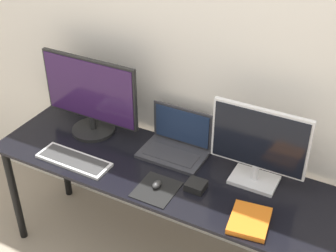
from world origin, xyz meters
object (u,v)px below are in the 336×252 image
Objects in this scene: book at (250,221)px; power_brick at (196,186)px; keyboard at (74,160)px; monitor_right at (259,145)px; mouse at (157,184)px; monitor_left at (90,96)px; laptop at (177,142)px.

power_brick reaches higher than book.
power_brick is at bearing 9.00° from keyboard.
book is at bearing -74.88° from monitor_right.
monitor_left is at bearing 154.63° from mouse.
monitor_left reaches higher than keyboard.
book is 0.33m from power_brick.
monitor_left is 0.38m from keyboard.
monitor_left is 0.55m from laptop.
monitor_right is at bearing 38.69° from power_brick.
monitor_left reaches higher than laptop.
monitor_left is at bearing -175.03° from laptop.
monitor_left is 0.67m from mouse.
monitor_right is 0.98m from keyboard.
power_brick is (0.67, 0.11, 0.01)m from keyboard.
monitor_left is 0.99m from monitor_right.
monitor_right reaches higher than laptop.
monitor_right is at bearing -5.61° from laptop.
keyboard is at bearing -74.75° from monitor_left.
mouse is at bearing 2.54° from keyboard.
monitor_left is 1.69× the size of laptop.
laptop is at bearing 174.39° from monitor_right.
mouse reaches higher than keyboard.
monitor_left is at bearing 105.25° from keyboard.
power_brick is at bearing 162.10° from book.
keyboard is 6.79× the size of mouse.
laptop is 3.75× the size of power_brick.
book is 2.44× the size of power_brick.
monitor_left is at bearing 165.88° from power_brick.
monitor_right reaches higher than mouse.
monitor_right is at bearing 18.04° from keyboard.
monitor_left is 0.80m from power_brick.
laptop is (-0.46, 0.05, -0.16)m from monitor_right.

